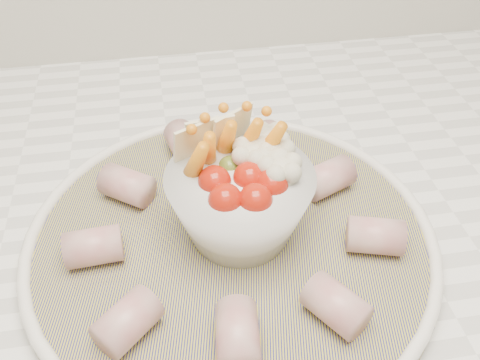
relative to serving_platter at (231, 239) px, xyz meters
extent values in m
cube|color=white|center=(0.01, 0.09, -0.03)|extent=(2.04, 0.62, 0.04)
cylinder|color=navy|center=(0.00, 0.00, 0.00)|extent=(0.45, 0.45, 0.01)
torus|color=white|center=(0.00, 0.00, 0.00)|extent=(0.39, 0.39, 0.01)
sphere|color=#AD1A0B|center=(-0.01, -0.02, 0.07)|extent=(0.03, 0.03, 0.03)
sphere|color=#AD1A0B|center=(0.02, -0.03, 0.07)|extent=(0.03, 0.03, 0.03)
sphere|color=#AD1A0B|center=(0.03, -0.01, 0.07)|extent=(0.03, 0.03, 0.03)
sphere|color=#AD1A0B|center=(-0.01, 0.00, 0.07)|extent=(0.03, 0.03, 0.03)
sphere|color=#AD1A0B|center=(0.02, 0.00, 0.07)|extent=(0.03, 0.03, 0.03)
sphere|color=#AD1A0B|center=(0.04, 0.01, 0.07)|extent=(0.03, 0.03, 0.03)
sphere|color=#556C24|center=(0.00, 0.02, 0.07)|extent=(0.02, 0.02, 0.02)
cone|color=orange|center=(-0.02, 0.03, 0.08)|extent=(0.02, 0.05, 0.07)
cone|color=orange|center=(0.00, 0.04, 0.08)|extent=(0.03, 0.05, 0.07)
cone|color=orange|center=(0.02, 0.04, 0.08)|extent=(0.04, 0.05, 0.07)
cone|color=orange|center=(-0.03, 0.01, 0.08)|extent=(0.04, 0.05, 0.07)
cone|color=orange|center=(0.04, 0.03, 0.08)|extent=(0.04, 0.05, 0.07)
sphere|color=beige|center=(0.04, 0.02, 0.08)|extent=(0.03, 0.03, 0.03)
sphere|color=beige|center=(0.04, 0.00, 0.08)|extent=(0.03, 0.03, 0.03)
sphere|color=beige|center=(0.04, 0.04, 0.08)|extent=(0.03, 0.03, 0.03)
sphere|color=beige|center=(0.02, 0.02, 0.08)|extent=(0.03, 0.03, 0.03)
cube|color=beige|center=(-0.01, 0.05, 0.08)|extent=(0.05, 0.02, 0.05)
cube|color=beige|center=(0.01, 0.06, 0.08)|extent=(0.04, 0.03, 0.05)
cube|color=beige|center=(-0.02, 0.04, 0.08)|extent=(0.05, 0.03, 0.05)
cylinder|color=#AC4F53|center=(0.11, 0.05, 0.02)|extent=(0.06, 0.05, 0.03)
cylinder|color=#AC4F53|center=(0.06, 0.11, 0.02)|extent=(0.05, 0.06, 0.03)
cylinder|color=#AC4F53|center=(-0.03, 0.13, 0.02)|extent=(0.04, 0.06, 0.03)
cylinder|color=#AC4F53|center=(-0.09, 0.07, 0.02)|extent=(0.06, 0.06, 0.03)
cylinder|color=#AC4F53|center=(-0.12, -0.01, 0.02)|extent=(0.05, 0.04, 0.03)
cylinder|color=#AC4F53|center=(-0.10, -0.09, 0.02)|extent=(0.06, 0.06, 0.03)
cylinder|color=#AC4F53|center=(-0.01, -0.12, 0.02)|extent=(0.04, 0.05, 0.03)
cylinder|color=#AC4F53|center=(0.07, -0.10, 0.02)|extent=(0.06, 0.06, 0.03)
cylinder|color=#AC4F53|center=(0.13, -0.04, 0.02)|extent=(0.06, 0.05, 0.03)
camera|label=1|loc=(-0.05, -0.34, 0.38)|focal=40.00mm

